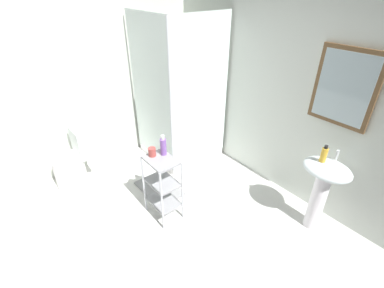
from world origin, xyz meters
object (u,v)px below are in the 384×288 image
Objects in this scene: pedestal_sink at (323,183)px; bath_mat at (159,188)px; toilet at (73,164)px; hand_soap_bottle at (324,154)px; storage_cart at (163,183)px; conditioner_bottle_purple at (163,146)px; shower_stall at (179,129)px; rinse_cup at (152,152)px.

pedestal_sink is 1.35× the size of bath_mat.
hand_soap_bottle reaches higher than toilet.
storage_cart is 0.41m from conditioner_bottle_purple.
pedestal_sink is 4.63× the size of hand_soap_bottle.
toilet is (-0.30, -1.42, -0.15)m from shower_stall.
hand_soap_bottle reaches higher than pedestal_sink.
storage_cart is at bearing -133.45° from hand_soap_bottle.
storage_cart is at bearing -50.69° from conditioner_bottle_purple.
conditioner_bottle_purple is 0.13m from rinse_cup.
toilet is at bearing -153.02° from storage_cart.
toilet is at bearing -142.31° from hand_soap_bottle.
pedestal_sink reaches higher than bath_mat.
bath_mat is (-1.47, -0.95, -0.88)m from hand_soap_bottle.
bath_mat is (-1.53, -0.96, -0.57)m from pedestal_sink.
pedestal_sink is at bearing 8.77° from shower_stall.
hand_soap_bottle is 0.29× the size of bath_mat.
toilet is at bearing -151.75° from rinse_cup.
shower_stall reaches higher than conditioner_bottle_purple.
conditioner_bottle_purple is 2.48× the size of rinse_cup.
shower_stall reaches higher than toilet.
rinse_cup is (-1.25, -1.17, 0.21)m from pedestal_sink.
shower_stall is 2.63× the size of toilet.
toilet reaches higher than storage_cart.
storage_cart is 0.61m from bath_mat.
conditioner_bottle_purple is (1.09, 0.66, 0.52)m from toilet.
bath_mat is at bearing 155.37° from storage_cart.
rinse_cup is 0.85m from bath_mat.
toilet is 1.03× the size of storage_cart.
shower_stall is 1.99m from hand_soap_bottle.
hand_soap_bottle is at bearing -168.70° from pedestal_sink.
storage_cart is (0.85, -0.84, -0.03)m from shower_stall.
toilet is 1.27m from rinse_cup.
rinse_cup is 0.15× the size of bath_mat.
toilet is 1.30m from storage_cart.
shower_stall is 8.97× the size of conditioner_bottle_purple.
pedestal_sink is 1.73m from rinse_cup.
toilet is 2.87m from hand_soap_bottle.
rinse_cup is at bearing -136.81° from pedestal_sink.
shower_stall is 1.19m from storage_cart.
conditioner_bottle_purple is at bearing -44.12° from shower_stall.
hand_soap_bottle is 1.66m from rinse_cup.
storage_cart is at bearing -24.63° from bath_mat.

